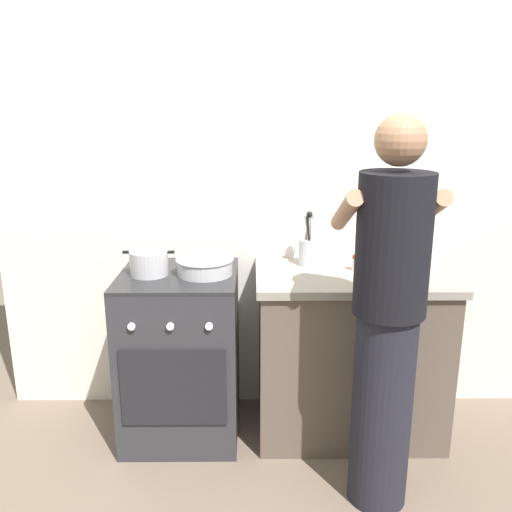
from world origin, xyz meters
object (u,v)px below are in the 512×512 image
at_px(mixing_bowl, 205,265).
at_px(oil_bottle, 399,258).
at_px(spice_bottle, 356,263).
at_px(pot, 149,263).
at_px(person, 387,321).
at_px(utensil_crock, 308,248).
at_px(stove_range, 181,354).

distance_m(mixing_bowl, oil_bottle, 0.97).
bearing_deg(spice_bottle, pot, -176.51).
bearing_deg(oil_bottle, person, -109.09).
bearing_deg(person, oil_bottle, 70.91).
distance_m(oil_bottle, person, 0.52).
bearing_deg(spice_bottle, utensil_crock, 156.47).
height_order(mixing_bowl, person, person).
relative_size(spice_bottle, person, 0.05).
bearing_deg(mixing_bowl, oil_bottle, -3.42).
xyz_separation_m(spice_bottle, oil_bottle, (0.19, -0.12, 0.06)).
height_order(spice_bottle, oil_bottle, oil_bottle).
bearing_deg(mixing_bowl, person, -33.56).
bearing_deg(oil_bottle, spice_bottle, 148.40).
height_order(utensil_crock, oil_bottle, utensil_crock).
relative_size(mixing_bowl, oil_bottle, 1.25).
height_order(pot, utensil_crock, utensil_crock).
distance_m(stove_range, person, 1.17).
relative_size(mixing_bowl, spice_bottle, 3.57).
relative_size(stove_range, person, 0.53).
distance_m(pot, oil_bottle, 1.25).
distance_m(stove_range, mixing_bowl, 0.52).
xyz_separation_m(stove_range, mixing_bowl, (0.14, -0.01, 0.50)).
bearing_deg(stove_range, spice_bottle, 2.93).
height_order(stove_range, person, person).
xyz_separation_m(pot, utensil_crock, (0.82, 0.17, 0.03)).
height_order(stove_range, spice_bottle, spice_bottle).
xyz_separation_m(stove_range, spice_bottle, (0.92, 0.05, 0.49)).
distance_m(stove_range, spice_bottle, 1.04).
xyz_separation_m(pot, mixing_bowl, (0.28, 0.01, -0.02)).
distance_m(mixing_bowl, utensil_crock, 0.57).
xyz_separation_m(mixing_bowl, oil_bottle, (0.97, -0.06, 0.05)).
relative_size(stove_range, pot, 3.47).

